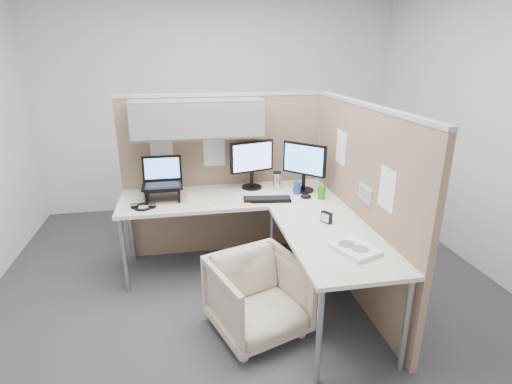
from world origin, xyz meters
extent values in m
plane|color=#35353A|center=(0.00, 0.00, 0.00)|extent=(4.50, 4.50, 0.00)
cube|color=#91755F|center=(-0.10, 0.90, 0.80)|extent=(2.00, 0.05, 1.60)
cube|color=#A8A399|center=(-0.10, 0.90, 1.61)|extent=(2.00, 0.06, 0.03)
cube|color=slate|center=(-0.35, 0.75, 1.42)|extent=(1.20, 0.34, 0.34)
cube|color=gray|center=(-0.35, 0.57, 1.42)|extent=(1.18, 0.01, 0.30)
plane|color=white|center=(-0.70, 0.87, 1.15)|extent=(0.26, 0.00, 0.26)
plane|color=white|center=(-0.20, 0.87, 1.08)|extent=(0.26, 0.00, 0.26)
cube|color=#91755F|center=(0.90, -0.10, 0.80)|extent=(0.05, 2.00, 1.60)
cube|color=#A8A399|center=(0.90, -0.10, 1.61)|extent=(0.06, 2.00, 0.03)
cube|color=#A8A399|center=(0.90, 0.90, 0.80)|extent=(0.06, 0.06, 1.60)
cube|color=silver|center=(0.87, -0.25, 0.96)|extent=(0.02, 0.20, 0.12)
cube|color=gray|center=(0.86, -0.25, 0.96)|extent=(0.00, 0.16, 0.09)
plane|color=white|center=(0.87, 0.30, 1.20)|extent=(0.00, 0.26, 0.26)
plane|color=white|center=(0.87, -0.55, 1.10)|extent=(0.00, 0.26, 0.26)
cube|color=beige|center=(-0.10, 0.54, 0.71)|extent=(2.00, 0.68, 0.03)
cube|color=beige|center=(0.54, -0.45, 0.71)|extent=(0.68, 1.30, 0.03)
cube|color=white|center=(-0.10, 0.20, 0.71)|extent=(2.00, 0.02, 0.03)
cylinder|color=gray|center=(-1.05, 0.25, 0.35)|extent=(0.04, 0.04, 0.70)
cylinder|color=gray|center=(-1.05, 0.83, 0.35)|extent=(0.04, 0.04, 0.70)
cylinder|color=gray|center=(0.25, -1.05, 0.35)|extent=(0.04, 0.04, 0.70)
cylinder|color=gray|center=(0.83, -1.05, 0.35)|extent=(0.04, 0.04, 0.70)
cylinder|color=gray|center=(0.25, 0.25, 0.35)|extent=(0.04, 0.04, 0.70)
imported|color=beige|center=(-0.02, -0.48, 0.32)|extent=(0.78, 0.76, 0.64)
cylinder|color=black|center=(0.15, 0.72, 0.74)|extent=(0.20, 0.20, 0.02)
cylinder|color=black|center=(0.15, 0.72, 0.82)|extent=(0.04, 0.04, 0.15)
cube|color=black|center=(0.15, 0.72, 1.05)|extent=(0.43, 0.15, 0.30)
cube|color=#90A3F9|center=(0.15, 0.70, 1.05)|extent=(0.39, 0.11, 0.26)
cylinder|color=black|center=(0.62, 0.53, 0.74)|extent=(0.20, 0.20, 0.02)
cylinder|color=black|center=(0.62, 0.53, 0.82)|extent=(0.04, 0.04, 0.15)
cube|color=black|center=(0.62, 0.53, 1.05)|extent=(0.33, 0.34, 0.30)
cube|color=#589CF0|center=(0.60, 0.52, 1.05)|extent=(0.28, 0.29, 0.26)
cube|color=black|center=(-0.70, 0.53, 0.85)|extent=(0.31, 0.25, 0.02)
cube|color=black|center=(-0.84, 0.53, 0.79)|extent=(0.02, 0.23, 0.13)
cube|color=black|center=(-0.56, 0.53, 0.79)|extent=(0.02, 0.23, 0.13)
cube|color=black|center=(-0.70, 0.53, 0.86)|extent=(0.36, 0.25, 0.02)
cube|color=black|center=(-0.70, 0.68, 0.99)|extent=(0.36, 0.06, 0.23)
cube|color=#598CF2|center=(-0.70, 0.67, 0.99)|extent=(0.31, 0.04, 0.19)
cube|color=black|center=(0.22, 0.34, 0.74)|extent=(0.44, 0.19, 0.02)
ellipsoid|color=black|center=(0.58, 0.33, 0.75)|extent=(0.12, 0.09, 0.04)
cylinder|color=silver|center=(0.38, 0.63, 0.81)|extent=(0.08, 0.08, 0.16)
cylinder|color=black|center=(0.38, 0.63, 0.90)|extent=(0.08, 0.08, 0.01)
cylinder|color=#268C1E|center=(0.71, 0.29, 0.79)|extent=(0.07, 0.07, 0.12)
cylinder|color=#1E3FA5|center=(0.54, 0.47, 0.79)|extent=(0.07, 0.07, 0.12)
cube|color=yellow|center=(0.02, 0.28, 0.73)|extent=(0.09, 0.09, 0.01)
cube|color=yellow|center=(-0.24, 0.36, 0.73)|extent=(0.10, 0.10, 0.01)
cube|color=yellow|center=(-0.46, 0.60, 0.73)|extent=(0.10, 0.10, 0.01)
torus|color=black|center=(-0.86, 0.36, 0.74)|extent=(0.19, 0.19, 0.02)
cylinder|color=black|center=(-0.94, 0.37, 0.75)|extent=(0.06, 0.06, 0.03)
cylinder|color=black|center=(-0.79, 0.35, 0.75)|extent=(0.06, 0.06, 0.03)
cube|color=white|center=(0.60, -0.71, 0.74)|extent=(0.32, 0.36, 0.03)
cylinder|color=silver|center=(0.62, -0.74, 0.76)|extent=(0.12, 0.12, 0.00)
cylinder|color=silver|center=(0.56, -0.66, 0.76)|extent=(0.12, 0.12, 0.00)
cube|color=black|center=(0.57, -0.23, 0.77)|extent=(0.08, 0.09, 0.09)
cube|color=white|center=(0.56, -0.24, 0.77)|extent=(0.04, 0.06, 0.07)
camera|label=1|loc=(-0.50, -2.95, 2.00)|focal=28.00mm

